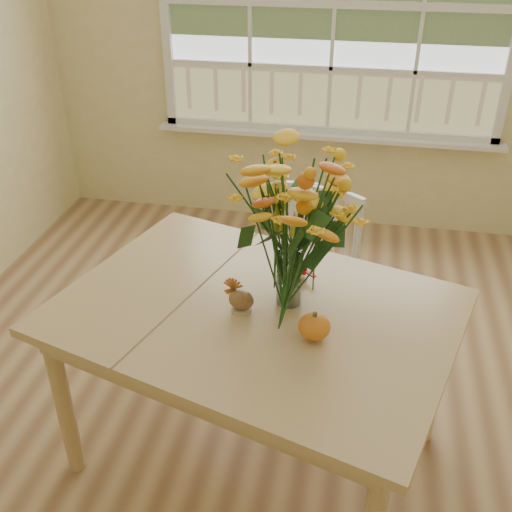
# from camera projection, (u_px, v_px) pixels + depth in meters

# --- Properties ---
(floor) EXTENTS (4.00, 4.50, 0.01)m
(floor) POSITION_uv_depth(u_px,v_px,m) (274.00, 444.00, 2.73)
(floor) COLOR #926947
(floor) RESTS_ON ground
(wall_back) EXTENTS (4.00, 0.02, 2.70)m
(wall_back) POSITION_uv_depth(u_px,v_px,m) (333.00, 36.00, 3.92)
(wall_back) COLOR beige
(wall_back) RESTS_ON floor
(window) EXTENTS (2.42, 0.12, 1.74)m
(window) POSITION_uv_depth(u_px,v_px,m) (335.00, 7.00, 3.79)
(window) COLOR silver
(window) RESTS_ON wall_back
(dining_table) EXTENTS (1.71, 1.43, 0.79)m
(dining_table) POSITION_uv_depth(u_px,v_px,m) (255.00, 327.00, 2.33)
(dining_table) COLOR tan
(dining_table) RESTS_ON floor
(windsor_chair) EXTENTS (0.52, 0.51, 0.89)m
(windsor_chair) POSITION_uv_depth(u_px,v_px,m) (315.00, 268.00, 3.07)
(windsor_chair) COLOR white
(windsor_chair) RESTS_ON floor
(flower_vase) EXTENTS (0.46, 0.46, 0.55)m
(flower_vase) POSITION_uv_depth(u_px,v_px,m) (291.00, 227.00, 2.15)
(flower_vase) COLOR white
(flower_vase) RESTS_ON dining_table
(pumpkin) EXTENTS (0.12, 0.12, 0.09)m
(pumpkin) POSITION_uv_depth(u_px,v_px,m) (314.00, 327.00, 2.11)
(pumpkin) COLOR orange
(pumpkin) RESTS_ON dining_table
(turkey_figurine) EXTENTS (0.11, 0.09, 0.12)m
(turkey_figurine) POSITION_uv_depth(u_px,v_px,m) (241.00, 300.00, 2.24)
(turkey_figurine) COLOR #CCB78C
(turkey_figurine) RESTS_ON dining_table
(dark_gourd) EXTENTS (0.13, 0.10, 0.07)m
(dark_gourd) POSITION_uv_depth(u_px,v_px,m) (298.00, 267.00, 2.46)
(dark_gourd) COLOR #38160F
(dark_gourd) RESTS_ON dining_table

